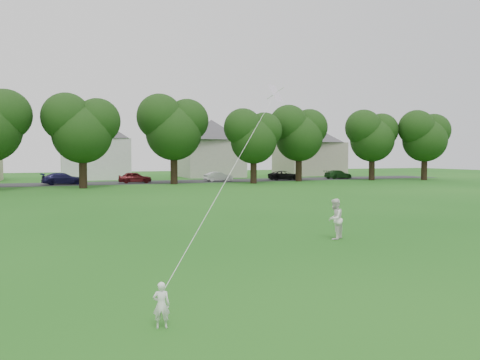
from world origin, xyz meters
name	(u,v)px	position (x,y,z in m)	size (l,w,h in m)	color
ground	(249,267)	(0.00, 0.00, 0.00)	(160.00, 160.00, 0.00)	#155012
street	(103,183)	(0.00, 42.00, 0.01)	(90.00, 7.00, 0.01)	#2D2D30
toddler	(161,305)	(-3.21, -3.58, 0.42)	(0.30, 0.20, 0.84)	white
older_boy	(335,219)	(4.61, 2.86, 0.74)	(0.72, 0.56, 1.49)	white
kite	(242,153)	(0.30, 1.33, 3.16)	(3.99, 5.34, 13.11)	silver
tree_row	(125,125)	(1.71, 36.01, 6.16)	(80.83, 9.79, 10.55)	black
parked_cars	(98,178)	(-0.61, 41.00, 0.61)	(63.24, 2.33, 1.29)	black
house_row	(89,141)	(-0.72, 52.00, 4.93)	(76.76, 14.26, 10.44)	beige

